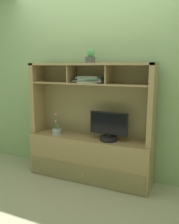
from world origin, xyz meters
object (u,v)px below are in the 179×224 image
at_px(media_console, 90,146).
at_px(potted_succulent, 91,57).
at_px(magazine_stack_left, 90,79).
at_px(tv_monitor, 109,129).
at_px(potted_orchid, 57,131).

bearing_deg(media_console, potted_succulent, 83.77).
bearing_deg(media_console, magazine_stack_left, -46.84).
height_order(tv_monitor, magazine_stack_left, magazine_stack_left).
distance_m(media_console, tv_monitor, 0.40).
height_order(potted_orchid, magazine_stack_left, magazine_stack_left).
xyz_separation_m(tv_monitor, magazine_stack_left, (-0.27, 0.04, 0.60)).
distance_m(media_console, potted_succulent, 1.16).
bearing_deg(tv_monitor, potted_succulent, 166.93).
relative_size(magazine_stack_left, potted_succulent, 2.44).
xyz_separation_m(tv_monitor, potted_orchid, (-0.75, -0.01, -0.11)).
bearing_deg(tv_monitor, potted_orchid, -179.12).
relative_size(media_console, potted_orchid, 5.71).
bearing_deg(potted_orchid, tv_monitor, 0.88).
relative_size(media_console, tv_monitor, 3.39).
height_order(media_console, potted_orchid, media_console).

